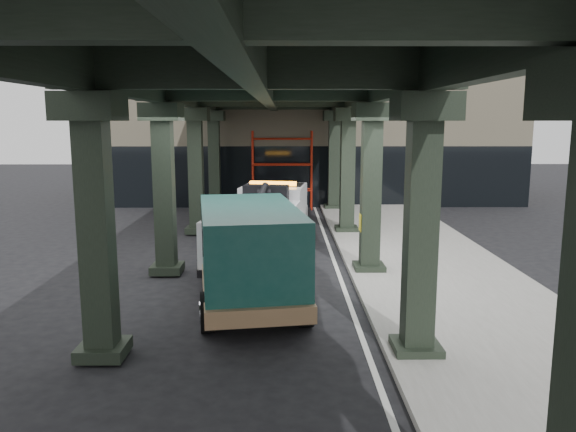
{
  "coord_description": "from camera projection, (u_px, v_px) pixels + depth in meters",
  "views": [
    {
      "loc": [
        0.05,
        -14.18,
        4.5
      ],
      "look_at": [
        0.19,
        2.29,
        1.7
      ],
      "focal_mm": 35.0,
      "sensor_mm": 36.0,
      "label": 1
    }
  ],
  "objects": [
    {
      "name": "tow_truck",
      "position": [
        264.0,
        222.0,
        18.27
      ],
      "size": [
        3.2,
        7.91,
        2.53
      ],
      "rotation": [
        0.0,
        0.0,
        -0.15
      ],
      "color": "black",
      "rests_on": "ground"
    },
    {
      "name": "scaffolding",
      "position": [
        282.0,
        168.0,
        28.82
      ],
      "size": [
        3.08,
        0.88,
        4.0
      ],
      "color": "#B3200E",
      "rests_on": "ground"
    },
    {
      "name": "lane_stripe",
      "position": [
        339.0,
        274.0,
        16.72
      ],
      "size": [
        0.12,
        38.0,
        0.01
      ],
      "primitive_type": "cube",
      "color": "silver",
      "rests_on": "ground"
    },
    {
      "name": "sidewalk",
      "position": [
        432.0,
        271.0,
        16.73
      ],
      "size": [
        5.0,
        40.0,
        0.15
      ],
      "primitive_type": "cube",
      "color": "gray",
      "rests_on": "ground"
    },
    {
      "name": "viaduct",
      "position": [
        267.0,
        86.0,
        15.79
      ],
      "size": [
        7.4,
        32.0,
        6.4
      ],
      "color": "black",
      "rests_on": "ground"
    },
    {
      "name": "building",
      "position": [
        315.0,
        129.0,
        33.8
      ],
      "size": [
        22.0,
        10.0,
        8.0
      ],
      "primitive_type": "cube",
      "color": "#C6B793",
      "rests_on": "ground"
    },
    {
      "name": "towed_van",
      "position": [
        248.0,
        250.0,
        13.93
      ],
      "size": [
        3.22,
        6.37,
        2.47
      ],
      "rotation": [
        0.0,
        0.0,
        0.15
      ],
      "color": "#13473F",
      "rests_on": "ground"
    },
    {
      "name": "ground",
      "position": [
        281.0,
        294.0,
        14.73
      ],
      "size": [
        90.0,
        90.0,
        0.0
      ],
      "primitive_type": "plane",
      "color": "black",
      "rests_on": "ground"
    }
  ]
}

